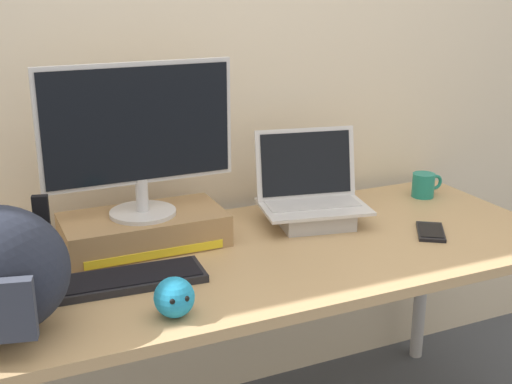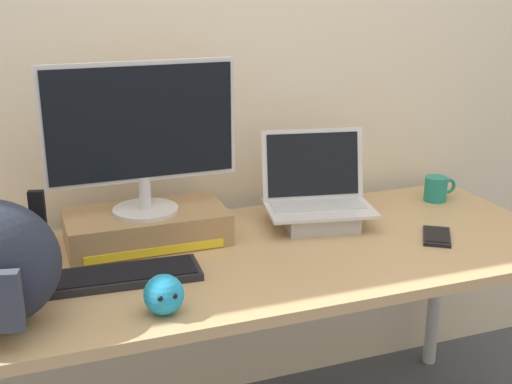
{
  "view_description": "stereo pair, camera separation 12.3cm",
  "coord_description": "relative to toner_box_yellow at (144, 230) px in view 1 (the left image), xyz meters",
  "views": [
    {
      "loc": [
        -0.72,
        -1.6,
        1.49
      ],
      "look_at": [
        0.0,
        0.0,
        0.92
      ],
      "focal_mm": 46.51,
      "sensor_mm": 36.0,
      "label": 1
    },
    {
      "loc": [
        -0.61,
        -1.65,
        1.49
      ],
      "look_at": [
        0.0,
        0.0,
        0.92
      ],
      "focal_mm": 46.51,
      "sensor_mm": 36.0,
      "label": 2
    }
  ],
  "objects": [
    {
      "name": "coffee_mug",
      "position": [
        1.03,
        0.03,
        -0.0
      ],
      "size": [
        0.12,
        0.08,
        0.09
      ],
      "color": "#1E7F70",
      "rests_on": "desk"
    },
    {
      "name": "toner_box_yellow",
      "position": [
        0.0,
        0.0,
        0.0
      ],
      "size": [
        0.47,
        0.25,
        0.09
      ],
      "color": "#9E7A51",
      "rests_on": "desk"
    },
    {
      "name": "external_keyboard",
      "position": [
        -0.11,
        -0.24,
        -0.04
      ],
      "size": [
        0.41,
        0.16,
        0.02
      ],
      "rotation": [
        0.0,
        0.0,
        -0.06
      ],
      "color": "black",
      "rests_on": "desk"
    },
    {
      "name": "open_laptop",
      "position": [
        0.54,
        -0.04,
        0.01
      ],
      "size": [
        0.37,
        0.29,
        0.29
      ],
      "rotation": [
        0.0,
        0.0,
        -0.19
      ],
      "color": "#ADADB2",
      "rests_on": "desk"
    },
    {
      "name": "back_wall",
      "position": [
        0.28,
        0.29,
        0.52
      ],
      "size": [
        7.0,
        0.1,
        2.6
      ],
      "primitive_type": "cube",
      "color": "beige",
      "rests_on": "ground"
    },
    {
      "name": "desktop_monitor",
      "position": [
        0.0,
        -0.0,
        0.28
      ],
      "size": [
        0.55,
        0.19,
        0.44
      ],
      "rotation": [
        0.0,
        0.0,
        0.01
      ],
      "color": "silver",
      "rests_on": "toner_box_yellow"
    },
    {
      "name": "cell_phone",
      "position": [
        0.83,
        -0.27,
        -0.04
      ],
      "size": [
        0.15,
        0.17,
        0.01
      ],
      "rotation": [
        0.0,
        0.0,
        -0.59
      ],
      "color": "black",
      "rests_on": "desk"
    },
    {
      "name": "plush_toy",
      "position": [
        -0.05,
        -0.45,
        0.0
      ],
      "size": [
        0.1,
        0.1,
        0.1
      ],
      "color": "#2393CC",
      "rests_on": "desk"
    },
    {
      "name": "desk",
      "position": [
        0.28,
        -0.18,
        -0.12
      ],
      "size": [
        1.85,
        0.74,
        0.74
      ],
      "color": "tan",
      "rests_on": "ground"
    }
  ]
}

